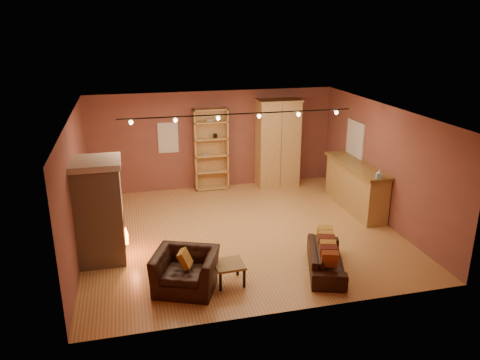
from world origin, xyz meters
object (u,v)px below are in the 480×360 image
object	(u,v)px
loveseat	(326,254)
coffee_table	(229,266)
armoire	(278,143)
bar_counter	(355,186)
fireplace	(100,211)
bookcase	(211,148)
armchair	(185,265)

from	to	relation	value
loveseat	coffee_table	bearing A→B (deg)	109.03
armoire	coffee_table	bearing A→B (deg)	-116.98
armoire	loveseat	world-z (taller)	armoire
bar_counter	coffee_table	distance (m)	4.85
fireplace	armoire	bearing A→B (deg)	35.96
fireplace	bookcase	bearing A→B (deg)	51.93
fireplace	coffee_table	size ratio (longest dim) A/B	3.80
loveseat	coffee_table	world-z (taller)	loveseat
armoire	bookcase	bearing A→B (deg)	174.09
bar_counter	loveseat	xyz separation A→B (m)	(-2.01, -2.79, -0.26)
bookcase	armoire	distance (m)	1.95
coffee_table	loveseat	bearing A→B (deg)	0.37
bar_counter	coffee_table	xyz separation A→B (m)	(-3.95, -2.80, -0.27)
bookcase	coffee_table	distance (m)	5.35
armoire	loveseat	size ratio (longest dim) A/B	1.47
armoire	fireplace	bearing A→B (deg)	-144.04
bar_counter	coffee_table	world-z (taller)	bar_counter
armchair	loveseat	bearing A→B (deg)	22.25
bar_counter	coffee_table	bearing A→B (deg)	-144.68
coffee_table	fireplace	bearing A→B (deg)	146.41
bookcase	fireplace	bearing A→B (deg)	-128.07
coffee_table	armoire	bearing A→B (deg)	63.02
fireplace	bar_counter	bearing A→B (deg)	11.57
bar_counter	armoire	bearing A→B (deg)	121.57
bookcase	armoire	bearing A→B (deg)	-5.91
bar_counter	loveseat	size ratio (longest dim) A/B	1.47
armoire	loveseat	distance (m)	5.16
fireplace	armoire	size ratio (longest dim) A/B	0.83
armoire	coffee_table	size ratio (longest dim) A/B	4.57
loveseat	bookcase	bearing A→B (deg)	32.72
bar_counter	armchair	world-z (taller)	bar_counter
armoire	bar_counter	world-z (taller)	armoire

